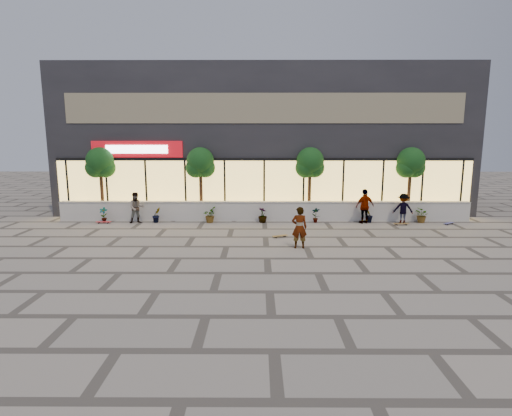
{
  "coord_description": "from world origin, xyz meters",
  "views": [
    {
      "loc": [
        -0.34,
        -14.18,
        4.35
      ],
      "look_at": [
        -0.43,
        3.44,
        1.3
      ],
      "focal_mm": 28.0,
      "sensor_mm": 36.0,
      "label": 1
    }
  ],
  "objects_px": {
    "tree_west": "(100,164)",
    "skateboard_center": "(280,236)",
    "skater_center": "(299,228)",
    "skater_right_near": "(365,206)",
    "tree_midwest": "(200,164)",
    "skateboard_right_near": "(401,224)",
    "skater_right_far": "(403,209)",
    "skater_left": "(137,208)",
    "tree_east": "(411,164)",
    "skateboard_right_far": "(449,223)",
    "tree_mideast": "(310,164)",
    "skateboard_left": "(103,222)"
  },
  "relations": [
    {
      "from": "skater_right_far",
      "to": "skateboard_right_far",
      "type": "distance_m",
      "value": 2.44
    },
    {
      "from": "tree_west",
      "to": "skater_right_far",
      "type": "bearing_deg",
      "value": -4.93
    },
    {
      "from": "tree_west",
      "to": "skater_left",
      "type": "xyz_separation_m",
      "value": [
        2.31,
        -1.4,
        -2.18
      ]
    },
    {
      "from": "skateboard_left",
      "to": "tree_west",
      "type": "bearing_deg",
      "value": 110.98
    },
    {
      "from": "tree_west",
      "to": "skateboard_right_near",
      "type": "relative_size",
      "value": 4.81
    },
    {
      "from": "skater_left",
      "to": "skateboard_center",
      "type": "xyz_separation_m",
      "value": [
        7.34,
        -3.07,
        -0.74
      ]
    },
    {
      "from": "skateboard_right_near",
      "to": "skateboard_center",
      "type": "bearing_deg",
      "value": -162.53
    },
    {
      "from": "tree_mideast",
      "to": "skater_center",
      "type": "bearing_deg",
      "value": -100.68
    },
    {
      "from": "tree_mideast",
      "to": "skater_right_near",
      "type": "xyz_separation_m",
      "value": [
        2.72,
        -1.4,
        -2.08
      ]
    },
    {
      "from": "skater_right_near",
      "to": "skater_right_far",
      "type": "relative_size",
      "value": 1.15
    },
    {
      "from": "tree_west",
      "to": "skateboard_center",
      "type": "xyz_separation_m",
      "value": [
        9.65,
        -4.47,
        -2.91
      ]
    },
    {
      "from": "skater_right_far",
      "to": "tree_mideast",
      "type": "bearing_deg",
      "value": -5.74
    },
    {
      "from": "skater_left",
      "to": "skateboard_right_far",
      "type": "relative_size",
      "value": 2.37
    },
    {
      "from": "tree_midwest",
      "to": "skateboard_right_near",
      "type": "relative_size",
      "value": 4.81
    },
    {
      "from": "skater_center",
      "to": "skater_left",
      "type": "bearing_deg",
      "value": -29.69
    },
    {
      "from": "skateboard_center",
      "to": "skateboard_right_far",
      "type": "distance_m",
      "value": 9.32
    },
    {
      "from": "tree_midwest",
      "to": "skateboard_right_near",
      "type": "xyz_separation_m",
      "value": [
        10.5,
        -1.88,
        -2.91
      ]
    },
    {
      "from": "tree_mideast",
      "to": "skateboard_left",
      "type": "distance_m",
      "value": 11.41
    },
    {
      "from": "skater_center",
      "to": "skater_left",
      "type": "xyz_separation_m",
      "value": [
        -8.01,
        4.84,
        -0.04
      ]
    },
    {
      "from": "tree_east",
      "to": "skateboard_right_far",
      "type": "distance_m",
      "value": 3.69
    },
    {
      "from": "skater_right_far",
      "to": "skater_center",
      "type": "bearing_deg",
      "value": 50.2
    },
    {
      "from": "skateboard_center",
      "to": "tree_east",
      "type": "bearing_deg",
      "value": 6.21
    },
    {
      "from": "skateboard_right_far",
      "to": "tree_west",
      "type": "bearing_deg",
      "value": 139.97
    },
    {
      "from": "tree_mideast",
      "to": "skateboard_right_near",
      "type": "bearing_deg",
      "value": -22.65
    },
    {
      "from": "skater_center",
      "to": "skateboard_right_far",
      "type": "bearing_deg",
      "value": -149.39
    },
    {
      "from": "skater_right_near",
      "to": "skater_center",
      "type": "bearing_deg",
      "value": 32.42
    },
    {
      "from": "tree_mideast",
      "to": "skateboard_center",
      "type": "distance_m",
      "value": 5.65
    },
    {
      "from": "tree_west",
      "to": "skater_center",
      "type": "relative_size",
      "value": 2.31
    },
    {
      "from": "skateboard_center",
      "to": "skater_left",
      "type": "bearing_deg",
      "value": 132.2
    },
    {
      "from": "skateboard_center",
      "to": "skateboard_right_far",
      "type": "xyz_separation_m",
      "value": [
        8.88,
        2.81,
        -0.0
      ]
    },
    {
      "from": "tree_west",
      "to": "tree_mideast",
      "type": "xyz_separation_m",
      "value": [
        11.5,
        0.0,
        0.0
      ]
    },
    {
      "from": "tree_east",
      "to": "skateboard_center",
      "type": "relative_size",
      "value": 5.26
    },
    {
      "from": "tree_mideast",
      "to": "skateboard_center",
      "type": "bearing_deg",
      "value": -112.47
    },
    {
      "from": "tree_east",
      "to": "skateboard_right_far",
      "type": "bearing_deg",
      "value": -47.34
    },
    {
      "from": "tree_west",
      "to": "skateboard_right_near",
      "type": "height_order",
      "value": "tree_west"
    },
    {
      "from": "skater_right_near",
      "to": "tree_mideast",
      "type": "bearing_deg",
      "value": -46.0
    },
    {
      "from": "tree_midwest",
      "to": "skateboard_right_near",
      "type": "height_order",
      "value": "tree_midwest"
    },
    {
      "from": "skater_left",
      "to": "skateboard_left",
      "type": "distance_m",
      "value": 1.89
    },
    {
      "from": "skater_center",
      "to": "skateboard_center",
      "type": "height_order",
      "value": "skater_center"
    },
    {
      "from": "skater_right_far",
      "to": "skateboard_right_far",
      "type": "bearing_deg",
      "value": -175.73
    },
    {
      "from": "tree_east",
      "to": "skater_center",
      "type": "bearing_deg",
      "value": -136.92
    },
    {
      "from": "tree_east",
      "to": "skateboard_center",
      "type": "xyz_separation_m",
      "value": [
        -7.35,
        -4.47,
        -2.91
      ]
    },
    {
      "from": "tree_east",
      "to": "skater_right_far",
      "type": "relative_size",
      "value": 2.51
    },
    {
      "from": "skateboard_center",
      "to": "skateboard_left",
      "type": "relative_size",
      "value": 0.95
    },
    {
      "from": "tree_west",
      "to": "skateboard_center",
      "type": "relative_size",
      "value": 5.26
    },
    {
      "from": "skater_left",
      "to": "skateboard_center",
      "type": "distance_m",
      "value": 7.99
    },
    {
      "from": "skateboard_right_near",
      "to": "tree_west",
      "type": "bearing_deg",
      "value": 168.57
    },
    {
      "from": "skateboard_right_near",
      "to": "skateboard_right_far",
      "type": "relative_size",
      "value": 1.19
    },
    {
      "from": "tree_midwest",
      "to": "tree_east",
      "type": "height_order",
      "value": "same"
    },
    {
      "from": "skater_right_far",
      "to": "skater_left",
      "type": "bearing_deg",
      "value": 10.79
    }
  ]
}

